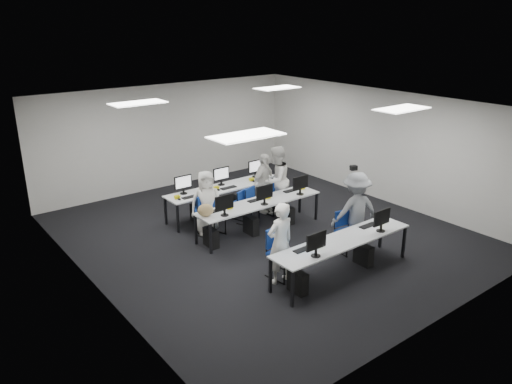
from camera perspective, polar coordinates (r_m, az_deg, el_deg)
room at (r=11.13m, az=1.05°, el=2.27°), size 9.00×9.02×3.00m
ceiling_panels at (r=10.78m, az=1.10°, el=9.83°), size 5.20×4.60×0.02m
desk_front at (r=9.79m, az=9.88°, el=-5.66°), size 3.20×0.70×0.73m
desk_mid at (r=11.54m, az=0.41°, el=-1.39°), size 3.20×0.70×0.73m
desk_back at (r=12.61m, az=-3.52°, el=0.41°), size 3.20×0.70×0.73m
equipment_front at (r=9.79m, az=9.08°, el=-7.71°), size 2.51×0.41×1.19m
equipment_mid at (r=11.54m, az=-0.29°, el=-3.12°), size 2.91×0.41×1.19m
equipment_back at (r=12.83m, az=-2.83°, el=-0.76°), size 2.91×0.41×1.19m
chair_0 at (r=9.73m, az=2.99°, el=-8.00°), size 0.54×0.58×0.97m
chair_1 at (r=10.90m, az=10.37°, el=-5.32°), size 0.48×0.52×0.88m
chair_2 at (r=11.51m, az=-5.12°, el=-3.57°), size 0.61×0.64×0.95m
chair_3 at (r=12.14m, az=-0.94°, el=-2.46°), size 0.53×0.55×0.81m
chair_4 at (r=12.76m, az=2.07°, el=-1.31°), size 0.42×0.45×0.84m
chair_5 at (r=11.85m, az=-5.86°, el=-2.90°), size 0.62×0.64×0.95m
chair_6 at (r=12.41m, az=-1.40°, el=-1.89°), size 0.54×0.56×0.85m
chair_7 at (r=12.94m, az=2.24°, el=-0.96°), size 0.56×0.58×0.88m
handbag at (r=10.72m, az=-5.79°, el=-2.08°), size 0.41×0.34×0.28m
student_0 at (r=9.33m, az=2.78°, el=-5.85°), size 0.59×0.39×1.60m
student_1 at (r=12.63m, az=2.31°, el=1.38°), size 1.01×0.88×1.74m
student_2 at (r=11.48m, az=-5.69°, el=-1.21°), size 0.86×0.71×1.51m
student_3 at (r=12.68m, az=0.89°, el=0.99°), size 0.98×0.66×1.55m
photographer at (r=10.94m, az=11.29°, el=-2.06°), size 1.22×0.91×1.69m
dslr_camera at (r=10.79m, az=11.10°, el=2.72°), size 0.18×0.21×0.10m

